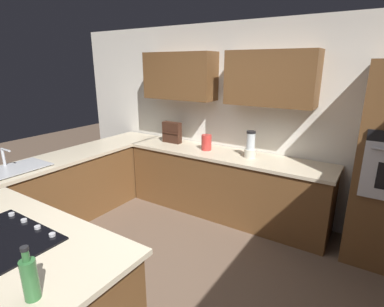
{
  "coord_description": "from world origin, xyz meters",
  "views": [
    {
      "loc": [
        -1.62,
        1.76,
        2.06
      ],
      "look_at": [
        0.3,
        -1.2,
        1.0
      ],
      "focal_mm": 27.87,
      "sensor_mm": 36.0,
      "label": 1
    }
  ],
  "objects_px": {
    "spice_rack": "(172,132)",
    "blender": "(250,146)",
    "sink_unit": "(14,168)",
    "kettle": "(206,142)",
    "second_bottle": "(30,278)"
  },
  "relations": [
    {
      "from": "kettle",
      "to": "spice_rack",
      "type": "bearing_deg",
      "value": -5.94
    },
    {
      "from": "sink_unit",
      "to": "kettle",
      "type": "xyz_separation_m",
      "value": [
        -1.43,
        -1.91,
        0.09
      ]
    },
    {
      "from": "sink_unit",
      "to": "spice_rack",
      "type": "height_order",
      "value": "spice_rack"
    },
    {
      "from": "blender",
      "to": "spice_rack",
      "type": "distance_m",
      "value": 1.3
    },
    {
      "from": "blender",
      "to": "spice_rack",
      "type": "xyz_separation_m",
      "value": [
        1.3,
        -0.07,
        0.01
      ]
    },
    {
      "from": "sink_unit",
      "to": "second_bottle",
      "type": "distance_m",
      "value": 2.29
    },
    {
      "from": "spice_rack",
      "to": "second_bottle",
      "type": "distance_m",
      "value": 3.22
    },
    {
      "from": "blender",
      "to": "kettle",
      "type": "xyz_separation_m",
      "value": [
        0.65,
        -0.0,
        -0.04
      ]
    },
    {
      "from": "blender",
      "to": "second_bottle",
      "type": "xyz_separation_m",
      "value": [
        0.0,
        2.88,
        -0.03
      ]
    },
    {
      "from": "spice_rack",
      "to": "blender",
      "type": "bearing_deg",
      "value": 177.02
    },
    {
      "from": "sink_unit",
      "to": "second_bottle",
      "type": "xyz_separation_m",
      "value": [
        -2.07,
        0.97,
        0.1
      ]
    },
    {
      "from": "sink_unit",
      "to": "kettle",
      "type": "relative_size",
      "value": 3.25
    },
    {
      "from": "spice_rack",
      "to": "second_bottle",
      "type": "bearing_deg",
      "value": 113.72
    },
    {
      "from": "spice_rack",
      "to": "second_bottle",
      "type": "xyz_separation_m",
      "value": [
        -1.3,
        2.95,
        -0.04
      ]
    },
    {
      "from": "blender",
      "to": "second_bottle",
      "type": "height_order",
      "value": "blender"
    }
  ]
}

